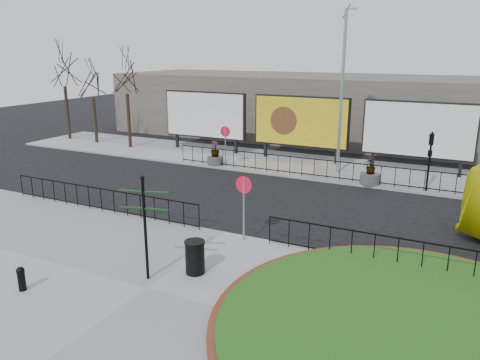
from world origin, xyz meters
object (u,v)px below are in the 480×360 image
Objects in this scene: lamp_post at (342,90)px; bollard at (21,278)px; litter_bin at (195,257)px; planter_c at (370,175)px; billboard_mid at (301,122)px; planter_a at (215,156)px; fingerpost_sign at (145,218)px.

bollard is at bearing -104.92° from lamp_post.
litter_bin is 13.22m from planter_c.
billboard_mid reaches higher than bollard.
bollard is 0.53× the size of planter_c.
bollard is (-4.72, -17.73, -4.29)m from lamp_post.
planter_a is 9.44m from planter_c.
litter_bin is at bearing -92.85° from lamp_post.
litter_bin is 0.74× the size of planter_a.
billboard_mid is 5.84m from planter_a.
lamp_post is at bearing -33.25° from billboard_mid.
fingerpost_sign is at bearing -106.13° from planter_c.
litter_bin is at bearing -102.64° from planter_c.
planter_c is at bearing -34.59° from billboard_mid.
litter_bin is at bearing -63.23° from planter_a.
lamp_post is at bearing 143.62° from planter_c.
bollard is at bearing -153.71° from fingerpost_sign.
planter_a is (-2.54, 16.21, 0.12)m from bollard.
lamp_post is 6.23× the size of planter_a.
lamp_post reaches higher than planter_a.
billboard_mid is 16.74m from litter_bin.
fingerpost_sign is at bearing -86.18° from billboard_mid.
planter_a is (-5.42, 13.96, -1.48)m from fingerpost_sign.
litter_bin is at bearing 29.47° from fingerpost_sign.
planter_a reaches higher than bollard.
fingerpost_sign is 14.53m from planter_c.
lamp_post is 15.82m from fingerpost_sign.
planter_a is (-6.55, 12.98, -0.02)m from litter_bin.
planter_c is at bearing 62.17° from fingerpost_sign.
billboard_mid is 8.23× the size of bollard.
billboard_mid reaches higher than fingerpost_sign.
billboard_mid is at bearing 85.02° from bollard.
bollard is 16.41m from planter_a.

